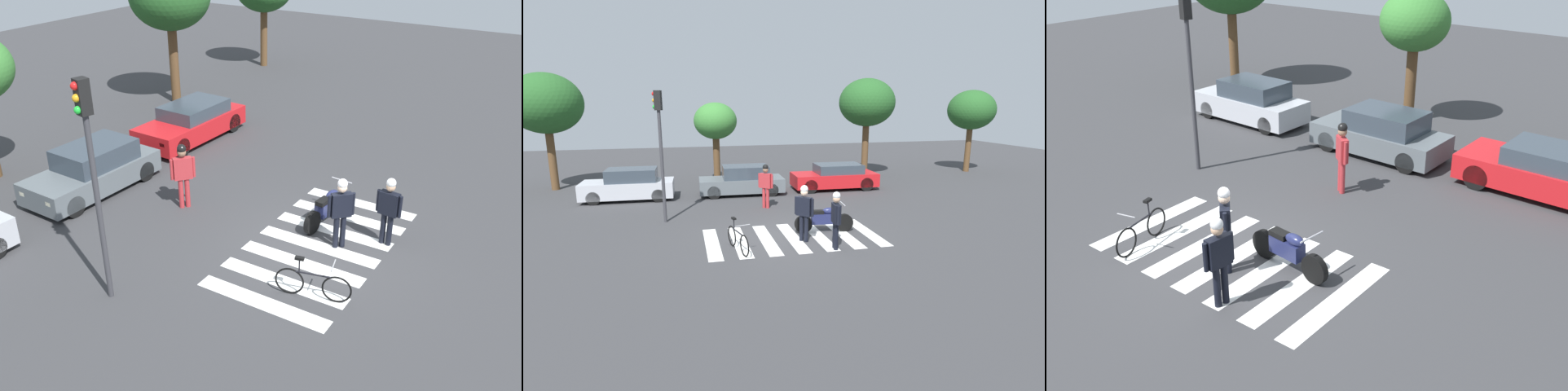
{
  "view_description": "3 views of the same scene",
  "coord_description": "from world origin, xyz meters",
  "views": [
    {
      "loc": [
        -11.35,
        -5.31,
        7.8
      ],
      "look_at": [
        -0.18,
        1.59,
        1.09
      ],
      "focal_mm": 39.98,
      "sensor_mm": 36.0,
      "label": 1
    },
    {
      "loc": [
        -3.51,
        -13.07,
        4.53
      ],
      "look_at": [
        -0.11,
        0.79,
        1.3
      ],
      "focal_mm": 28.87,
      "sensor_mm": 36.0,
      "label": 2
    },
    {
      "loc": [
        8.11,
        -7.99,
        6.78
      ],
      "look_at": [
        0.83,
        1.5,
        1.15
      ],
      "focal_mm": 42.0,
      "sensor_mm": 36.0,
      "label": 3
    }
  ],
  "objects": [
    {
      "name": "pedestrian_bystander",
      "position": [
        -0.09,
        4.18,
        1.12
      ],
      "size": [
        0.56,
        0.49,
        1.91
      ],
      "color": "#B22D33",
      "rests_on": "ground_plane"
    },
    {
      "name": "traffic_light_pole",
      "position": [
        -4.25,
        2.97,
        3.24
      ],
      "size": [
        0.35,
        0.29,
        4.9
      ],
      "color": "#38383D",
      "rests_on": "ground_plane"
    },
    {
      "name": "car_grey_coupe",
      "position": [
        -0.66,
        7.12,
        0.67
      ],
      "size": [
        4.13,
        1.83,
        1.42
      ],
      "color": "black",
      "rests_on": "ground_plane"
    },
    {
      "name": "street_tree_end",
      "position": [
        14.61,
        10.54,
        3.92
      ],
      "size": [
        2.92,
        2.92,
        5.21
      ],
      "color": "brown",
      "rests_on": "ground_plane"
    },
    {
      "name": "police_motorcycle",
      "position": [
        1.23,
        0.35,
        0.45
      ],
      "size": [
        2.1,
        0.62,
        1.03
      ],
      "color": "black",
      "rests_on": "ground_plane"
    },
    {
      "name": "street_tree_near",
      "position": [
        -9.99,
        10.54,
        4.37
      ],
      "size": [
        3.55,
        3.55,
        5.91
      ],
      "color": "brown",
      "rests_on": "ground_plane"
    },
    {
      "name": "car_red_convertible",
      "position": [
        4.21,
        7.24,
        0.64
      ],
      "size": [
        4.41,
        1.91,
        1.32
      ],
      "color": "black",
      "rests_on": "ground_plane"
    },
    {
      "name": "crosswalk_stripes",
      "position": [
        -0.0,
        0.0,
        0.0
      ],
      "size": [
        5.85,
        3.19,
        0.01
      ],
      "color": "silver",
      "rests_on": "ground_plane"
    },
    {
      "name": "leaning_bicycle",
      "position": [
        -1.97,
        -0.83,
        0.37
      ],
      "size": [
        0.55,
        1.67,
        0.99
      ],
      "color": "black",
      "rests_on": "ground_plane"
    },
    {
      "name": "officer_on_foot",
      "position": [
        0.26,
        -0.44,
        1.1
      ],
      "size": [
        0.52,
        0.52,
        1.88
      ],
      "color": "black",
      "rests_on": "ground_plane"
    },
    {
      "name": "ground_plane",
      "position": [
        0.0,
        0.0,
        0.0
      ],
      "size": [
        60.0,
        60.0,
        0.0
      ],
      "primitive_type": "plane",
      "color": "#38383A"
    },
    {
      "name": "officer_by_motorcycle",
      "position": [
        1.01,
        -1.38,
        1.06
      ],
      "size": [
        0.26,
        0.68,
        1.83
      ],
      "color": "black",
      "rests_on": "ground_plane"
    },
    {
      "name": "street_tree_far",
      "position": [
        7.37,
        10.54,
        4.39
      ],
      "size": [
        3.31,
        3.31,
        5.84
      ],
      "color": "brown",
      "rests_on": "ground_plane"
    },
    {
      "name": "street_tree_mid",
      "position": [
        -1.62,
        10.54,
        3.38
      ],
      "size": [
        2.35,
        2.35,
        4.45
      ],
      "color": "brown",
      "rests_on": "ground_plane"
    },
    {
      "name": "car_silver_sedan",
      "position": [
        -5.96,
        7.17,
        0.69
      ],
      "size": [
        4.14,
        1.78,
        1.47
      ],
      "color": "black",
      "rests_on": "ground_plane"
    }
  ]
}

